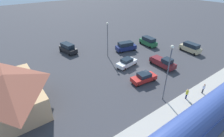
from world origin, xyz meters
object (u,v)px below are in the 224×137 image
at_px(pedestrian_waiting_far, 187,93).
at_px(light_pole_near_platform, 168,68).
at_px(suv_tan, 191,47).
at_px(light_pole_lot_center, 107,36).
at_px(pedestrian_on_platform, 204,88).
at_px(sedan_red, 144,77).
at_px(station_building, 9,91).
at_px(pickup_maroon, 163,62).
at_px(sedan_white, 127,62).
at_px(suv_navy, 126,46).
at_px(suv_black, 68,48).
at_px(suv_green, 148,41).

xyz_separation_m(pedestrian_waiting_far, light_pole_near_platform, (2.15, 2.56, 4.11)).
bearing_deg(pedestrian_waiting_far, light_pole_near_platform, 49.97).
xyz_separation_m(suv_tan, light_pole_lot_center, (9.51, 17.29, 3.72)).
bearing_deg(pedestrian_on_platform, sedan_red, 31.29).
height_order(station_building, suv_tan, station_building).
relative_size(pedestrian_waiting_far, pickup_maroon, 0.31).
xyz_separation_m(pedestrian_on_platform, sedan_red, (7.89, 4.80, -0.40)).
distance_m(pedestrian_waiting_far, sedan_white, 13.14).
bearing_deg(light_pole_near_platform, pedestrian_on_platform, -116.42).
xyz_separation_m(station_building, pickup_maroon, (-4.60, -26.32, -1.80)).
relative_size(pedestrian_waiting_far, suv_navy, 0.33).
relative_size(pedestrian_on_platform, light_pole_lot_center, 0.22).
xyz_separation_m(pedestrian_on_platform, suv_tan, (10.39, -13.26, -0.13)).
height_order(pedestrian_waiting_far, suv_black, suv_black).
bearing_deg(sedan_white, pedestrian_on_platform, -165.57).
bearing_deg(suv_navy, suv_tan, -128.79).
bearing_deg(sedan_white, station_building, 89.39).
distance_m(station_building, sedan_white, 20.67).
distance_m(pedestrian_waiting_far, suv_black, 27.40).
bearing_deg(pedestrian_on_platform, sedan_white, 14.43).
bearing_deg(light_pole_near_platform, suv_tan, -68.51).
xyz_separation_m(station_building, suv_green, (5.07, -32.37, -1.68)).
xyz_separation_m(suv_black, light_pole_near_platform, (-24.31, -4.53, 4.24)).
distance_m(pedestrian_waiting_far, suv_tan, 19.13).
distance_m(pickup_maroon, sedan_white, 7.22).
distance_m(suv_black, suv_navy, 13.72).
distance_m(suv_green, suv_navy, 6.94).
distance_m(sedan_white, suv_navy, 7.84).
relative_size(station_building, suv_black, 2.33).
distance_m(pickup_maroon, sedan_red, 7.15).
distance_m(light_pole_near_platform, light_pole_lot_center, 17.12).
height_order(suv_tan, light_pole_lot_center, light_pole_lot_center).
height_order(pedestrian_on_platform, suv_black, suv_black).
bearing_deg(suv_black, suv_navy, -121.73).
relative_size(suv_black, suv_navy, 0.99).
height_order(station_building, light_pole_lot_center, light_pole_lot_center).
xyz_separation_m(pickup_maroon, light_pole_lot_center, (10.42, 6.21, 3.84)).
xyz_separation_m(pickup_maroon, suv_navy, (10.49, 0.84, 0.12)).
bearing_deg(suv_green, pedestrian_on_platform, 156.77).
bearing_deg(sedan_red, suv_green, -49.14).
bearing_deg(pickup_maroon, light_pole_near_platform, 129.58).
height_order(pedestrian_waiting_far, suv_green, suv_green).
distance_m(pedestrian_waiting_far, sedan_red, 7.34).
distance_m(pedestrian_waiting_far, light_pole_near_platform, 5.30).
bearing_deg(sedan_red, pedestrian_waiting_far, -167.77).
bearing_deg(suv_green, suv_tan, -150.09).
bearing_deg(suv_black, station_building, 133.51).
distance_m(suv_tan, light_pole_lot_center, 20.08).
relative_size(suv_green, suv_navy, 0.97).
bearing_deg(suv_green, station_building, 98.90).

